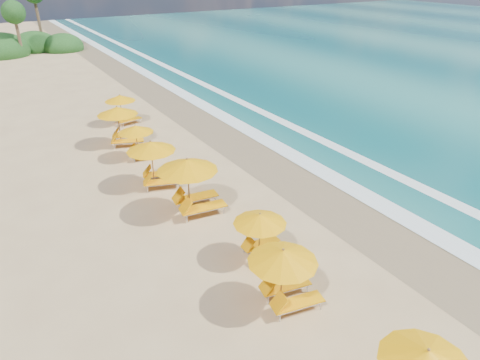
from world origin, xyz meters
name	(u,v)px	position (x,y,z in m)	size (l,w,h in m)	color
ground	(240,203)	(0.00, 0.00, 0.00)	(160.00, 160.00, 0.00)	tan
wet_sand	(307,183)	(4.00, 0.00, 0.01)	(4.00, 160.00, 0.01)	olive
surf_foam	(346,170)	(6.70, 0.00, 0.03)	(4.00, 160.00, 0.01)	white
station_2	(287,273)	(-2.18, -6.45, 1.27)	(2.70, 2.57, 2.26)	olive
station_3	(263,232)	(-1.41, -3.97, 1.12)	(2.17, 2.00, 2.01)	olive
station_4	(193,182)	(-2.15, 0.42, 1.50)	(3.10, 2.92, 2.68)	olive
station_5	(156,160)	(-2.57, 3.72, 1.36)	(3.08, 3.01, 2.42)	olive
station_6	(139,139)	(-2.14, 7.41, 1.13)	(2.43, 2.32, 2.01)	olive
station_7	(122,123)	(-2.32, 9.93, 1.38)	(3.15, 3.10, 2.46)	olive
station_8	(123,107)	(-1.08, 13.68, 1.18)	(2.54, 2.43, 2.10)	olive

